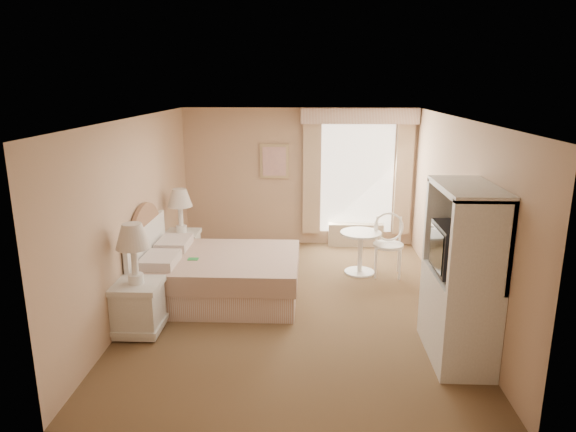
{
  "coord_description": "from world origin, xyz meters",
  "views": [
    {
      "loc": [
        0.18,
        -6.48,
        2.94
      ],
      "look_at": [
        -0.1,
        0.3,
        1.16
      ],
      "focal_mm": 32.0,
      "sensor_mm": 36.0,
      "label": 1
    }
  ],
  "objects_px": {
    "round_table": "(360,246)",
    "armoire": "(460,288)",
    "nightstand_far": "(182,240)",
    "bed": "(214,274)",
    "cafe_chair": "(388,239)",
    "nightstand_near": "(137,294)"
  },
  "relations": [
    {
      "from": "nightstand_far",
      "to": "armoire",
      "type": "bearing_deg",
      "value": -34.97
    },
    {
      "from": "nightstand_near",
      "to": "round_table",
      "type": "xyz_separation_m",
      "value": [
        2.84,
        2.15,
        -0.06
      ]
    },
    {
      "from": "nightstand_near",
      "to": "round_table",
      "type": "relative_size",
      "value": 2.0
    },
    {
      "from": "bed",
      "to": "nightstand_far",
      "type": "bearing_deg",
      "value": 123.02
    },
    {
      "from": "bed",
      "to": "armoire",
      "type": "bearing_deg",
      "value": -26.27
    },
    {
      "from": "bed",
      "to": "nightstand_far",
      "type": "distance_m",
      "value": 1.33
    },
    {
      "from": "nightstand_far",
      "to": "armoire",
      "type": "relative_size",
      "value": 0.68
    },
    {
      "from": "armoire",
      "to": "nightstand_far",
      "type": "bearing_deg",
      "value": 145.03
    },
    {
      "from": "cafe_chair",
      "to": "nightstand_far",
      "type": "bearing_deg",
      "value": -174.25
    },
    {
      "from": "bed",
      "to": "armoire",
      "type": "xyz_separation_m",
      "value": [
        2.93,
        -1.45,
        0.45
      ]
    },
    {
      "from": "round_table",
      "to": "armoire",
      "type": "xyz_separation_m",
      "value": [
        0.82,
        -2.51,
        0.35
      ]
    },
    {
      "from": "bed",
      "to": "round_table",
      "type": "xyz_separation_m",
      "value": [
        2.12,
        1.06,
        0.1
      ]
    },
    {
      "from": "bed",
      "to": "armoire",
      "type": "distance_m",
      "value": 3.3
    },
    {
      "from": "bed",
      "to": "nightstand_far",
      "type": "height_order",
      "value": "bed"
    },
    {
      "from": "armoire",
      "to": "round_table",
      "type": "bearing_deg",
      "value": 108.03
    },
    {
      "from": "armoire",
      "to": "nightstand_near",
      "type": "bearing_deg",
      "value": 174.33
    },
    {
      "from": "bed",
      "to": "nightstand_far",
      "type": "relative_size",
      "value": 1.62
    },
    {
      "from": "bed",
      "to": "cafe_chair",
      "type": "distance_m",
      "value": 2.76
    },
    {
      "from": "cafe_chair",
      "to": "bed",
      "type": "bearing_deg",
      "value": -150.85
    },
    {
      "from": "nightstand_far",
      "to": "round_table",
      "type": "distance_m",
      "value": 2.84
    },
    {
      "from": "nightstand_near",
      "to": "armoire",
      "type": "bearing_deg",
      "value": -5.67
    },
    {
      "from": "nightstand_far",
      "to": "cafe_chair",
      "type": "relative_size",
      "value": 1.34
    }
  ]
}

